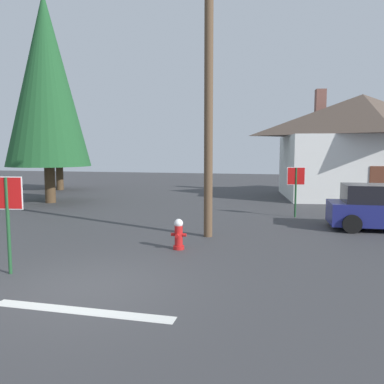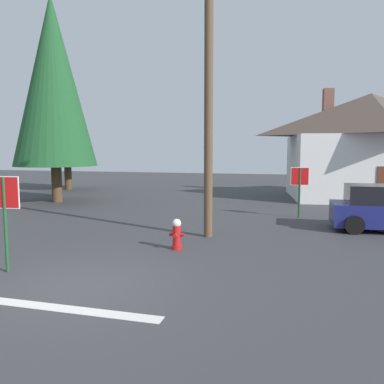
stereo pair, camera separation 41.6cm
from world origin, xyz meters
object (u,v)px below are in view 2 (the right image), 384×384
at_px(house, 369,144).
at_px(pine_tree_mid_left, 53,81).
at_px(utility_pole, 209,78).
at_px(stop_sign_far, 300,182).
at_px(stop_sign_near, 4,204).
at_px(pine_tree_tall_left, 66,107).
at_px(fire_hydrant, 177,234).

distance_m(house, pine_tree_mid_left, 18.00).
distance_m(utility_pole, stop_sign_far, 6.44).
bearing_deg(utility_pole, stop_sign_near, -126.58).
bearing_deg(house, utility_pole, -117.96).
xyz_separation_m(stop_sign_far, pine_tree_mid_left, (-12.72, 1.73, 4.93)).
height_order(utility_pole, pine_tree_mid_left, pine_tree_mid_left).
bearing_deg(utility_pole, pine_tree_mid_left, 147.61).
relative_size(house, pine_tree_mid_left, 0.93).
relative_size(utility_pole, pine_tree_tall_left, 0.98).
bearing_deg(stop_sign_near, utility_pole, 53.42).
bearing_deg(pine_tree_mid_left, pine_tree_tall_left, 117.92).
bearing_deg(house, fire_hydrant, -116.41).
distance_m(fire_hydrant, house, 16.31).
relative_size(stop_sign_far, house, 0.21).
xyz_separation_m(fire_hydrant, house, (7.15, 14.40, 2.71)).
xyz_separation_m(fire_hydrant, pine_tree_mid_left, (-9.39, 8.11, 6.00)).
distance_m(pine_tree_tall_left, pine_tree_mid_left, 7.08).
distance_m(stop_sign_far, pine_tree_mid_left, 13.76).
bearing_deg(stop_sign_far, utility_pole, -122.11).
bearing_deg(pine_tree_tall_left, fire_hydrant, -48.51).
bearing_deg(pine_tree_mid_left, stop_sign_far, -7.73).
distance_m(fire_hydrant, stop_sign_far, 7.28).
xyz_separation_m(utility_pole, pine_tree_tall_left, (-13.18, 12.50, 0.79)).
xyz_separation_m(utility_pole, stop_sign_far, (2.85, 4.54, -3.58)).
bearing_deg(stop_sign_far, pine_tree_tall_left, 153.58).
relative_size(stop_sign_near, fire_hydrant, 2.54).
bearing_deg(utility_pole, stop_sign_far, 57.89).
height_order(pine_tree_tall_left, pine_tree_mid_left, pine_tree_mid_left).
bearing_deg(utility_pole, house, 62.04).
relative_size(house, pine_tree_tall_left, 1.02).
height_order(house, pine_tree_tall_left, pine_tree_tall_left).
relative_size(fire_hydrant, pine_tree_mid_left, 0.08).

